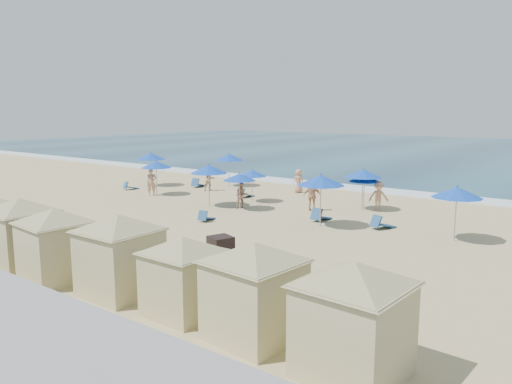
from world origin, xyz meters
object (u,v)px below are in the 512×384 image
(beachgoer_0, at_px, (151,182))
(umbrella_9, at_px, (457,192))
(beachgoer_5, at_px, (242,195))
(umbrella_6, at_px, (321,180))
(beachgoer_4, at_px, (299,181))
(umbrella_4, at_px, (239,177))
(cabana_5, at_px, (254,278))
(umbrella_7, at_px, (363,173))
(cabana_1, at_px, (21,223))
(cabana_3, at_px, (119,244))
(beachgoer_1, at_px, (209,179))
(beachgoer_3, at_px, (379,196))
(cabana_2, at_px, (55,235))
(cabana_6, at_px, (354,305))
(umbrella_0, at_px, (151,156))
(umbrella_8, at_px, (365,178))
(umbrella_2, at_px, (229,157))
(cabana_4, at_px, (183,265))
(umbrella_1, at_px, (156,164))
(umbrella_3, at_px, (209,169))
(beachgoer_2, at_px, (312,196))
(trash_bin, at_px, (221,247))

(beachgoer_0, bearing_deg, umbrella_9, -51.42)
(umbrella_9, relative_size, beachgoer_5, 1.60)
(umbrella_6, relative_size, beachgoer_4, 1.62)
(umbrella_4, bearing_deg, beachgoer_5, 103.35)
(cabana_5, distance_m, umbrella_7, 18.06)
(cabana_1, xyz_separation_m, cabana_3, (5.31, 0.40, -0.01))
(beachgoer_1, xyz_separation_m, beachgoer_3, (13.01, 0.38, 0.03))
(cabana_2, relative_size, beachgoer_5, 2.77)
(cabana_6, height_order, umbrella_6, cabana_6)
(umbrella_0, relative_size, umbrella_7, 1.06)
(cabana_1, height_order, umbrella_9, cabana_1)
(cabana_2, distance_m, umbrella_8, 18.33)
(cabana_3, distance_m, beachgoer_5, 14.59)
(umbrella_0, relative_size, umbrella_2, 1.02)
(cabana_4, height_order, beachgoer_1, cabana_4)
(beachgoer_4, bearing_deg, beachgoer_0, -21.20)
(cabana_4, relative_size, umbrella_4, 1.80)
(beachgoer_4, bearing_deg, umbrella_1, -22.73)
(cabana_1, distance_m, umbrella_3, 13.43)
(beachgoer_2, bearing_deg, beachgoer_3, -170.47)
(umbrella_2, xyz_separation_m, beachgoer_2, (10.19, -4.47, -1.38))
(trash_bin, relative_size, cabana_3, 0.19)
(cabana_1, distance_m, beachgoer_2, 16.15)
(umbrella_4, xyz_separation_m, beachgoer_4, (-0.55, 7.40, -1.10))
(beachgoer_3, bearing_deg, cabana_2, -136.63)
(umbrella_1, distance_m, umbrella_6, 14.09)
(cabana_5, xyz_separation_m, beachgoer_1, (-17.23, 17.10, -0.77))
(cabana_3, height_order, umbrella_8, cabana_3)
(trash_bin, height_order, umbrella_0, umbrella_0)
(cabana_5, distance_m, umbrella_1, 23.34)
(beachgoer_0, distance_m, beachgoer_1, 4.34)
(cabana_5, relative_size, umbrella_7, 1.78)
(cabana_1, bearing_deg, beachgoer_2, 78.44)
(beachgoer_2, bearing_deg, umbrella_9, 141.72)
(umbrella_0, distance_m, umbrella_9, 24.06)
(umbrella_8, bearing_deg, umbrella_2, 169.63)
(beachgoer_0, height_order, beachgoer_4, beachgoer_0)
(umbrella_8, xyz_separation_m, umbrella_9, (6.44, -4.28, 0.35))
(beachgoer_0, distance_m, beachgoer_5, 7.93)
(umbrella_4, relative_size, beachgoer_0, 1.21)
(cabana_4, height_order, cabana_5, cabana_5)
(cabana_1, distance_m, umbrella_8, 18.82)
(umbrella_2, height_order, umbrella_4, umbrella_2)
(beachgoer_0, height_order, beachgoer_1, beachgoer_0)
(beachgoer_4, distance_m, beachgoer_5, 7.14)
(umbrella_7, relative_size, beachgoer_0, 1.35)
(umbrella_2, bearing_deg, umbrella_0, -144.60)
(umbrella_2, bearing_deg, cabana_4, -52.82)
(cabana_2, bearing_deg, umbrella_1, 127.27)
(umbrella_9, xyz_separation_m, beachgoer_0, (-20.32, -0.07, -1.30))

